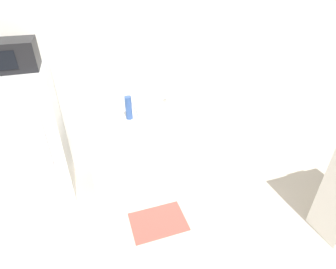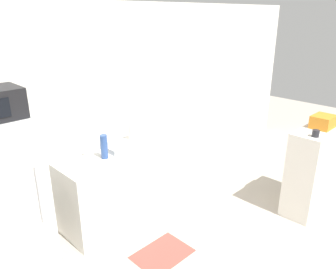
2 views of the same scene
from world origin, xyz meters
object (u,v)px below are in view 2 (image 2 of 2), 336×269
bottle_short (87,151)px  paper_towel_roll (133,132)px  jar (316,133)px  bottle_tall (104,147)px  basket (323,122)px  refrigerator (10,199)px

bottle_short → paper_towel_roll: 0.71m
bottle_short → jar: size_ratio=1.55×
bottle_tall → basket: basket is taller
refrigerator → jar: size_ratio=19.37×
refrigerator → bottle_short: refrigerator is taller
refrigerator → bottle_tall: size_ratio=5.67×
jar → basket: bearing=10.8°
basket → paper_towel_roll: basket is taller
bottle_tall → basket: size_ratio=0.96×
bottle_tall → bottle_short: 0.23m
refrigerator → jar: refrigerator is taller
bottle_short → paper_towel_roll: bearing=1.5°
refrigerator → paper_towel_roll: bearing=5.6°
refrigerator → basket: refrigerator is taller
bottle_tall → bottle_short: bottle_tall is taller
basket → paper_towel_roll: (-1.58, 1.77, -0.19)m
jar → paper_towel_roll: jar is taller
paper_towel_roll → bottle_short: bearing=-178.5°
jar → paper_towel_roll: (-1.20, 1.84, -0.15)m
bottle_tall → bottle_short: size_ratio=2.21×
bottle_short → refrigerator: bearing=-171.3°
bottle_tall → bottle_short: bearing=121.7°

